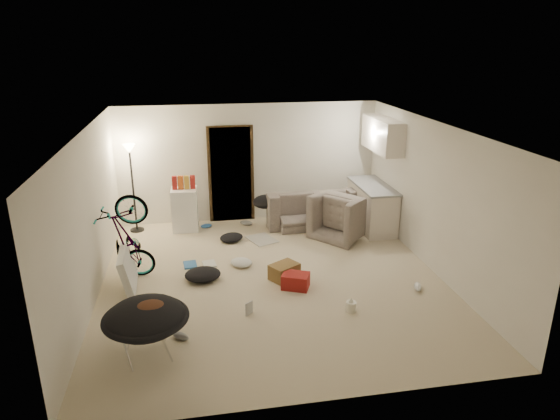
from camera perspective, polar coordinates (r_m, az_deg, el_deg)
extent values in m
cube|color=beige|center=(8.34, -0.88, -7.93)|extent=(5.50, 6.00, 0.02)
cube|color=white|center=(7.54, -0.98, 9.40)|extent=(5.50, 6.00, 0.02)
cube|color=white|center=(10.71, -3.54, 5.42)|extent=(5.50, 0.02, 2.50)
cube|color=white|center=(5.15, 4.59, -10.42)|extent=(5.50, 0.02, 2.50)
cube|color=white|center=(7.91, -21.06, -0.87)|extent=(0.02, 6.00, 2.50)
cube|color=white|center=(8.70, 17.32, 1.32)|extent=(0.02, 6.00, 2.50)
cube|color=black|center=(10.69, -5.62, 4.07)|extent=(0.85, 0.10, 2.04)
cube|color=#372613|center=(10.67, -5.61, 4.02)|extent=(0.97, 0.04, 2.10)
cylinder|color=black|center=(10.74, -16.00, -2.19)|extent=(0.28, 0.28, 0.03)
cylinder|color=black|center=(10.47, -16.41, 2.07)|extent=(0.04, 0.04, 1.70)
cone|color=#FFE0A5|center=(10.26, -16.87, 6.72)|extent=(0.24, 0.24, 0.18)
cube|color=silver|center=(10.55, 10.44, 0.33)|extent=(0.60, 1.50, 0.88)
cube|color=gray|center=(10.42, 10.59, 2.73)|extent=(0.64, 1.54, 0.04)
cube|color=silver|center=(10.22, 11.64, 8.41)|extent=(0.38, 1.40, 0.65)
imported|color=#323932|center=(10.66, 3.45, -0.07)|extent=(1.96, 0.85, 0.56)
imported|color=#323932|center=(10.09, 7.49, -1.08)|extent=(1.31, 1.33, 0.65)
imported|color=black|center=(8.53, -16.86, -5.11)|extent=(1.59, 0.85, 0.88)
imported|color=maroon|center=(7.32, -3.94, -11.98)|extent=(0.24, 0.25, 0.02)
cube|color=white|center=(10.43, -10.82, 0.08)|extent=(0.53, 0.53, 0.87)
cube|color=maroon|center=(10.27, -11.96, 2.99)|extent=(0.10, 0.07, 0.30)
cube|color=#B74B16|center=(10.27, -11.29, 3.03)|extent=(0.11, 0.09, 0.30)
cube|color=gold|center=(10.27, -10.62, 3.07)|extent=(0.10, 0.08, 0.30)
cube|color=maroon|center=(10.27, -9.95, 3.11)|extent=(0.10, 0.08, 0.30)
cylinder|color=silver|center=(6.60, -14.86, -14.03)|extent=(0.70, 0.70, 0.49)
ellipsoid|color=black|center=(6.44, -15.09, -11.79)|extent=(0.98, 0.98, 0.41)
torus|color=black|center=(6.44, -15.09, -11.79)|extent=(1.06, 1.06, 0.08)
ellipsoid|color=#4C291A|center=(6.35, -14.74, -11.06)|extent=(0.56, 0.51, 0.22)
ellipsoid|color=black|center=(10.41, -1.62, 0.97)|extent=(0.66, 0.59, 0.28)
cube|color=silver|center=(8.31, -17.00, -6.53)|extent=(0.27, 0.93, 0.62)
cube|color=brown|center=(8.28, 0.49, -7.04)|extent=(0.56, 0.52, 0.26)
cube|color=maroon|center=(8.01, 1.80, -8.10)|extent=(0.50, 0.45, 0.24)
cylinder|color=white|center=(7.47, 8.12, -10.87)|extent=(0.15, 0.15, 0.15)
cone|color=white|center=(7.41, 8.16, -10.14)|extent=(0.08, 0.08, 0.07)
cube|color=#AFAAA2|center=(9.88, -2.09, -3.37)|extent=(0.66, 0.73, 0.01)
cube|color=#2F65AC|center=(8.93, -10.23, -6.17)|extent=(0.24, 0.32, 0.03)
cube|color=silver|center=(8.90, -8.09, -6.12)|extent=(0.26, 0.31, 0.03)
ellipsoid|color=#2F65AC|center=(10.57, -8.42, -1.80)|extent=(0.26, 0.15, 0.09)
ellipsoid|color=slate|center=(10.61, -3.87, -1.48)|extent=(0.31, 0.25, 0.11)
ellipsoid|color=slate|center=(6.92, -11.28, -13.95)|extent=(0.26, 0.24, 0.09)
ellipsoid|color=white|center=(8.28, 15.47, -8.44)|extent=(0.19, 0.29, 0.10)
ellipsoid|color=black|center=(8.36, -8.82, -7.29)|extent=(0.60, 0.52, 0.19)
ellipsoid|color=black|center=(9.83, -5.57, -3.15)|extent=(0.61, 0.59, 0.14)
ellipsoid|color=silver|center=(8.78, -4.45, -6.00)|extent=(0.52, 0.52, 0.12)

